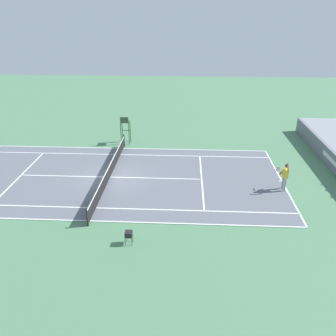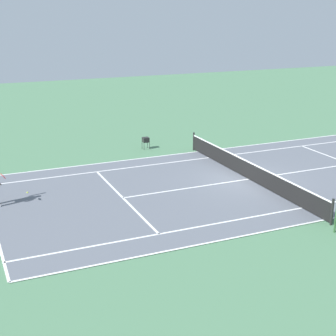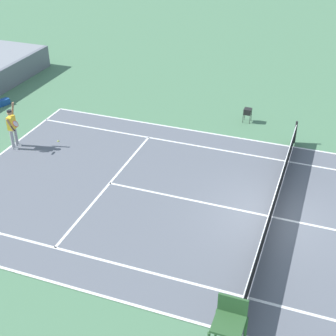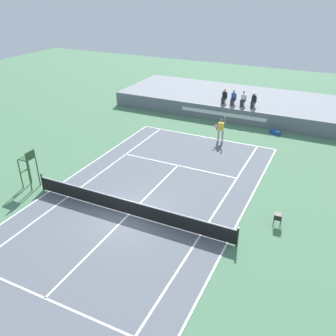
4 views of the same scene
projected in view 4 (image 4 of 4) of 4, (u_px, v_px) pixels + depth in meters
The scene contains 14 objects.
ground_plane at pixel (129, 215), 19.49m from camera, with size 80.00×80.00×0.00m, color #4C7A56.
court at pixel (129, 215), 19.49m from camera, with size 11.08×23.88×0.03m.
net at pixel (128, 207), 19.25m from camera, with size 11.98×0.10×1.07m.
barrier_wall at pixel (223, 114), 31.99m from camera, with size 22.03×0.25×1.30m.
bleacher_platform at pixel (236, 102), 35.30m from camera, with size 22.03×8.05×1.30m, color gray.
spectator_seated_0 at pixel (224, 97), 32.43m from camera, with size 0.44×0.60×1.27m.
spectator_seated_1 at pixel (233, 98), 32.10m from camera, with size 0.44×0.60×1.27m.
spectator_seated_2 at pixel (243, 99), 31.77m from camera, with size 0.44×0.60×1.27m.
spectator_seated_3 at pixel (253, 100), 31.41m from camera, with size 0.44×0.60×1.27m.
tennis_player at pixel (221, 129), 27.85m from camera, with size 0.75×0.70×2.08m.
tennis_ball at pixel (228, 151), 26.68m from camera, with size 0.07×0.07×0.07m, color #D1E533.
umpire_chair at pixel (28, 164), 21.39m from camera, with size 0.77×0.77×2.44m.
equipment_bag at pixel (275, 132), 29.57m from camera, with size 0.95×0.64×0.32m.
ball_hopper at pixel (278, 216), 18.38m from camera, with size 0.36×0.36×0.70m.
Camera 4 is at (8.89, -13.61, 11.24)m, focal length 38.84 mm.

